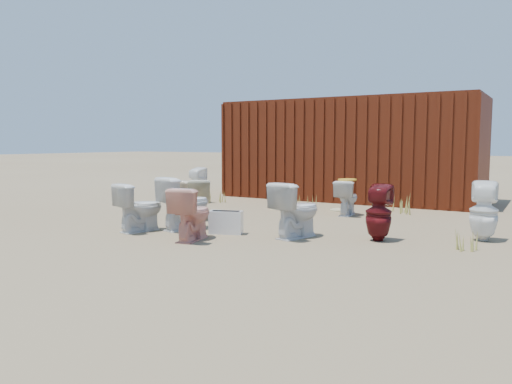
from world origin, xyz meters
The scene contains 22 objects.
ground centered at (0.00, 0.00, 0.00)m, with size 100.00×100.00×0.00m, color brown.
shipping_container centered at (0.00, 5.20, 1.20)m, with size 6.00×2.40×2.40m, color #43160B.
toilet_front_a centered at (-0.72, -0.40, 0.42)m, with size 0.47×0.82×0.84m, color white.
toilet_front_pink centered at (-0.09, -1.04, 0.38)m, with size 0.42×0.74×0.76m, color #E99A86.
toilet_front_c centered at (-1.22, -0.89, 0.38)m, with size 0.42×0.74×0.75m, color white.
toilet_front_maroon centered at (2.21, 0.26, 0.40)m, with size 0.36×0.37×0.80m, color #570E11.
toilet_front_e centered at (1.10, -0.11, 0.41)m, with size 0.45×0.80×0.81m, color white.
toilet_back_a centered at (-2.68, 2.45, 0.41)m, with size 0.37×0.38×0.82m, color white.
toilet_back_beige_left centered at (-1.20, 0.62, 0.36)m, with size 0.40×0.71×0.72m, color beige.
toilet_back_beige_right centered at (-1.70, 1.05, 0.33)m, with size 0.37×0.64×0.66m, color beige.
toilet_back_yellowlid centered at (0.94, 2.40, 0.33)m, with size 0.37×0.65×0.67m, color white.
toilet_back_e centered at (3.47, 1.01, 0.42)m, with size 0.38×0.39×0.84m, color white.
yellow_lid centered at (0.94, 2.40, 0.68)m, with size 0.34×0.42×0.03m, color gold.
loose_tank centered at (0.05, -0.39, 0.17)m, with size 0.50×0.20×0.35m, color silver.
loose_lid_near centered at (0.59, 2.98, 0.01)m, with size 0.38×0.49×0.02m, color beige.
loose_lid_far centered at (-0.59, 2.53, 0.01)m, with size 0.36×0.47×0.02m, color beige.
weed_clump_a centered at (-2.36, 2.81, 0.13)m, with size 0.36×0.36×0.27m, color olive.
weed_clump_b centered at (0.04, 2.54, 0.15)m, with size 0.32×0.32×0.30m, color olive.
weed_clump_c centered at (1.83, 3.17, 0.18)m, with size 0.36×0.36×0.36m, color olive.
weed_clump_d centered at (-0.67, 3.15, 0.11)m, with size 0.30×0.30×0.23m, color olive.
weed_clump_e centered at (1.72, 3.50, 0.14)m, with size 0.34×0.34×0.28m, color olive.
weed_clump_f centered at (3.39, 0.18, 0.13)m, with size 0.28×0.28×0.25m, color olive.
Camera 1 is at (4.26, -6.57, 1.38)m, focal length 35.00 mm.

